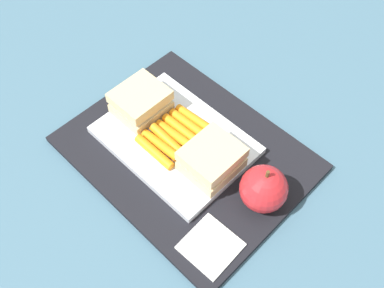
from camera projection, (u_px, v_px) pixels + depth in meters
The scene contains 8 objects.
ground_plane at pixel (186, 155), 0.71m from camera, with size 2.40×2.40×0.00m, color #42667A.
lunchbag_mat at pixel (186, 153), 0.70m from camera, with size 0.36×0.28×0.01m, color black.
food_tray at pixel (175, 140), 0.70m from camera, with size 0.23×0.17×0.01m, color white.
sandwich_half_left at pixel (141, 102), 0.71m from camera, with size 0.07×0.08×0.04m.
sandwich_half_right at pixel (212, 159), 0.65m from camera, with size 0.07×0.08×0.04m.
carrot_sticks_bundle at pixel (175, 135), 0.69m from camera, with size 0.08×0.10×0.02m.
apple at pixel (264, 189), 0.62m from camera, with size 0.07×0.07×0.08m.
paper_napkin at pixel (211, 246), 0.61m from camera, with size 0.07×0.07×0.00m, color white.
Camera 1 is at (0.28, -0.27, 0.59)m, focal length 41.71 mm.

